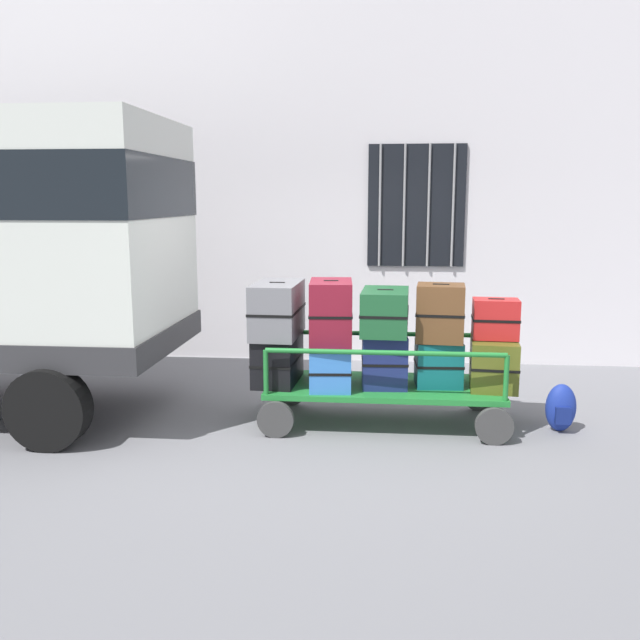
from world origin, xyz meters
The scene contains 15 objects.
ground_plane centered at (0.00, 0.00, 0.00)m, with size 40.00×40.00×0.00m, color slate.
building_wall centered at (0.00, 2.89, 2.50)m, with size 12.00×0.38×5.00m.
luggage_cart centered at (0.37, 0.26, 0.31)m, with size 2.22×1.02×0.38m.
cart_railing centered at (0.37, 0.26, 0.72)m, with size 2.12×0.89×0.42m.
suitcase_left_bottom centered at (-0.63, 0.26, 0.59)m, with size 0.42×0.71×0.44m.
suitcase_left_middle centered at (-0.63, 0.27, 1.07)m, with size 0.44×0.80×0.51m.
suitcase_midleft_bottom centered at (-0.13, 0.22, 0.56)m, with size 0.44×0.78×0.38m.
suitcase_midleft_middle centered at (-0.13, 0.28, 1.05)m, with size 0.43×0.65×0.59m.
suitcase_center_bottom centered at (0.37, 0.22, 0.62)m, with size 0.44×0.48×0.49m.
suitcase_center_middle centered at (0.37, 0.25, 1.07)m, with size 0.45×0.70×0.41m.
suitcase_midright_bottom centered at (0.87, 0.27, 0.59)m, with size 0.44×0.39×0.43m.
suitcase_midright_middle centered at (0.87, 0.25, 1.06)m, with size 0.47×0.43×0.53m.
suitcase_right_bottom centered at (1.37, 0.28, 0.60)m, with size 0.48×0.67×0.45m.
suitcase_right_middle centered at (1.37, 0.28, 1.01)m, with size 0.43×0.31×0.37m.
backpack centered at (1.97, 0.18, 0.22)m, with size 0.27×0.22×0.44m.
Camera 1 is at (0.36, -5.89, 2.08)m, focal length 38.04 mm.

